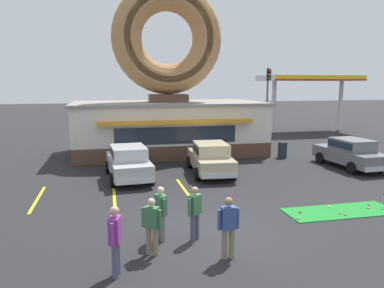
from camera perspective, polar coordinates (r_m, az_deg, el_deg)
name	(u,v)px	position (r m, az deg, el deg)	size (l,w,h in m)	color
ground_plane	(214,235)	(11.74, 3.38, -13.66)	(160.00, 160.00, 0.00)	#232326
donut_shop_building	(168,96)	(24.65, -3.64, 7.30)	(12.30, 6.75, 10.96)	brown
putting_mat	(340,211)	(14.67, 21.66, -9.50)	(4.03, 1.47, 0.03)	#1E842D
mini_donut_near_left	(345,214)	(14.29, 22.30, -9.90)	(0.13, 0.13, 0.04)	#A5724C
mini_donut_near_right	(340,213)	(14.35, 21.62, -9.78)	(0.13, 0.13, 0.04)	#D17F47
mini_donut_mid_left	(329,207)	(14.91, 20.22, -8.99)	(0.13, 0.13, 0.04)	#E5C666
mini_donut_mid_centre	(298,218)	(13.38, 15.81, -10.85)	(0.13, 0.13, 0.04)	#D17F47
mini_donut_mid_right	(368,208)	(15.33, 25.21, -8.81)	(0.13, 0.13, 0.04)	#D8667F
mini_donut_far_left	(369,205)	(15.73, 25.38, -8.37)	(0.13, 0.13, 0.04)	#A5724C
mini_donut_far_centre	(300,212)	(14.01, 16.16, -9.94)	(0.13, 0.13, 0.04)	brown
golf_ball	(325,215)	(13.97, 19.67, -10.18)	(0.04, 0.04, 0.04)	white
putting_flag_pin	(384,196)	(15.65, 27.16, -7.10)	(0.13, 0.01, 0.55)	silver
car_silver	(128,161)	(18.26, -9.66, -2.56)	(2.22, 4.67, 1.60)	#B2B5BA
car_grey	(350,152)	(22.07, 22.98, -1.13)	(2.12, 4.63, 1.60)	slate
car_champagne	(210,157)	(19.03, 2.83, -1.96)	(2.24, 4.68, 1.60)	#BCAD89
pedestrian_blue_sweater_man	(115,238)	(9.26, -11.61, -13.79)	(0.33, 0.58, 1.74)	#474C66
pedestrian_hooded_kid	(161,211)	(11.08, -4.77, -10.12)	(0.34, 0.58, 1.62)	slate
pedestrian_leather_jacket_man	(195,211)	(11.10, 0.44, -10.11)	(0.47, 0.43, 1.61)	#474C66
pedestrian_clipboard_woman	(152,224)	(10.23, -6.16, -12.02)	(0.51, 0.41, 1.57)	#7F7056
pedestrian_beanie_man	(228,225)	(10.00, 5.57, -12.17)	(0.60, 0.26, 1.66)	#7F7056
trash_bin	(282,150)	(23.86, 13.62, -0.84)	(0.57, 0.57, 0.97)	#232833
traffic_light_pole	(268,94)	(31.17, 11.46, 7.48)	(0.28, 0.47, 5.80)	#595B60
gas_station_canopy	(309,80)	(37.36, 17.42, 9.27)	(9.00, 4.46, 5.30)	silver
parking_stripe_left	(37,199)	(16.29, -22.49, -7.74)	(0.12, 3.60, 0.01)	yellow
parking_stripe_mid_left	(114,194)	(16.04, -11.79, -7.48)	(0.12, 3.60, 0.01)	yellow
parking_stripe_centre	(185,190)	(16.35, -1.14, -6.97)	(0.12, 3.60, 0.01)	yellow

